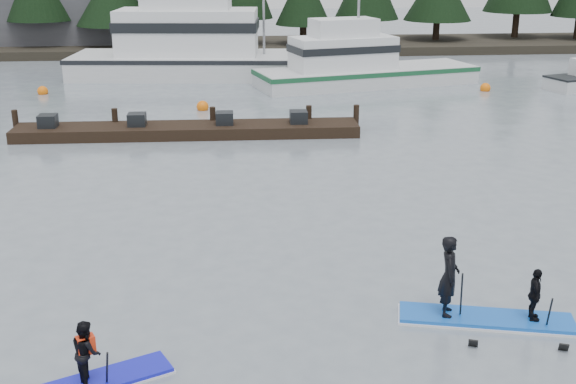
{
  "coord_description": "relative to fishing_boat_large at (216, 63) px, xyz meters",
  "views": [
    {
      "loc": [
        -1.66,
        -11.99,
        7.24
      ],
      "look_at": [
        0.0,
        6.0,
        1.1
      ],
      "focal_mm": 45.0,
      "sensor_mm": 36.0,
      "label": 1
    }
  ],
  "objects": [
    {
      "name": "ground",
      "position": [
        1.99,
        -30.88,
        -0.76
      ],
      "size": [
        160.0,
        160.0,
        0.0
      ],
      "primitive_type": "plane",
      "color": "slate",
      "rests_on": "ground"
    },
    {
      "name": "far_shore",
      "position": [
        1.99,
        11.12,
        -0.46
      ],
      "size": [
        70.0,
        8.0,
        0.6
      ],
      "primitive_type": "cube",
      "color": "#2D281E",
      "rests_on": "ground"
    },
    {
      "name": "treeline",
      "position": [
        1.99,
        11.12,
        -0.76
      ],
      "size": [
        60.0,
        4.0,
        8.0
      ],
      "primitive_type": null,
      "color": "black",
      "rests_on": "ground"
    },
    {
      "name": "waterfront_building",
      "position": [
        -12.01,
        13.12,
        1.74
      ],
      "size": [
        18.0,
        6.0,
        5.0
      ],
      "primitive_type": "cube",
      "color": "#4C4C51",
      "rests_on": "ground"
    },
    {
      "name": "fishing_boat_large",
      "position": [
        0.0,
        0.0,
        0.0
      ],
      "size": [
        18.16,
        6.68,
        10.01
      ],
      "rotation": [
        0.0,
        0.0,
        -0.1
      ],
      "color": "silver",
      "rests_on": "ground"
    },
    {
      "name": "fishing_boat_medium",
      "position": [
        7.97,
        -3.7,
        -0.24
      ],
      "size": [
        12.66,
        6.36,
        7.57
      ],
      "rotation": [
        0.0,
        0.0,
        0.25
      ],
      "color": "silver",
      "rests_on": "ground"
    },
    {
      "name": "floating_dock",
      "position": [
        -1.11,
        -14.23,
        -0.53
      ],
      "size": [
        13.82,
        2.12,
        0.46
      ],
      "primitive_type": "cube",
      "rotation": [
        0.0,
        0.0,
        -0.02
      ],
      "color": "black",
      "rests_on": "ground"
    },
    {
      "name": "buoy_c",
      "position": [
        14.28,
        -5.94,
        -0.76
      ],
      "size": [
        0.55,
        0.55,
        0.55
      ],
      "primitive_type": "sphere",
      "color": "orange",
      "rests_on": "ground"
    },
    {
      "name": "buoy_a",
      "position": [
        -8.98,
        -4.66,
        -0.76
      ],
      "size": [
        0.54,
        0.54,
        0.54
      ],
      "primitive_type": "sphere",
      "color": "orange",
      "rests_on": "ground"
    },
    {
      "name": "buoy_b",
      "position": [
        -0.61,
        -9.35,
        -0.76
      ],
      "size": [
        0.57,
        0.57,
        0.57
      ],
      "primitive_type": "sphere",
      "color": "orange",
      "rests_on": "ground"
    },
    {
      "name": "paddleboard_solo",
      "position": [
        -2.11,
        -31.83,
        -0.32
      ],
      "size": [
        2.88,
        1.83,
        1.78
      ],
      "rotation": [
        0.0,
        0.0,
        0.44
      ],
      "color": "#1518CC",
      "rests_on": "ground"
    },
    {
      "name": "paddleboard_duo",
      "position": [
        5.39,
        -30.17,
        -0.18
      ],
      "size": [
        3.58,
        1.7,
        2.34
      ],
      "rotation": [
        0.0,
        0.0,
        -0.24
      ],
      "color": "blue",
      "rests_on": "ground"
    }
  ]
}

